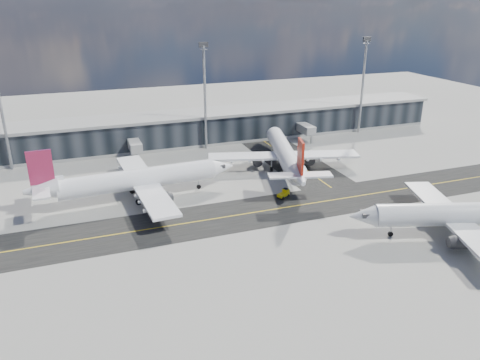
{
  "coord_description": "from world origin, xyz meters",
  "views": [
    {
      "loc": [
        -34.41,
        -73.62,
        39.53
      ],
      "look_at": [
        -3.96,
        9.52,
        5.0
      ],
      "focal_mm": 35.0,
      "sensor_mm": 36.0,
      "label": 1
    }
  ],
  "objects": [
    {
      "name": "baggage_tug",
      "position": [
        5.77,
        8.9,
        0.88
      ],
      "size": [
        3.09,
        2.47,
        1.75
      ],
      "rotation": [
        0.0,
        0.0,
        -1.08
      ],
      "color": "#DCC20B",
      "rests_on": "ground"
    },
    {
      "name": "ground",
      "position": [
        0.0,
        0.0,
        0.0
      ],
      "size": [
        300.0,
        300.0,
        0.0
      ],
      "primitive_type": "plane",
      "color": "gray",
      "rests_on": "ground"
    },
    {
      "name": "airliner_near",
      "position": [
        28.39,
        -17.44,
        4.03
      ],
      "size": [
        40.31,
        34.76,
        12.2
      ],
      "rotation": [
        0.0,
        0.0,
        1.26
      ],
      "color": "silver",
      "rests_on": "ground"
    },
    {
      "name": "taxiway_lanes",
      "position": [
        3.91,
        10.74,
        0.01
      ],
      "size": [
        180.0,
        63.0,
        0.03
      ],
      "color": "black",
      "rests_on": "ground"
    },
    {
      "name": "airliner_redtail",
      "position": [
        12.9,
        23.92,
        4.28
      ],
      "size": [
        37.13,
        43.14,
        12.96
      ],
      "rotation": [
        0.0,
        0.0,
        -0.27
      ],
      "color": "white",
      "rests_on": "ground"
    },
    {
      "name": "service_van",
      "position": [
        24.59,
        32.01,
        0.67
      ],
      "size": [
        2.73,
        5.03,
        1.34
      ],
      "primitive_type": "imported",
      "rotation": [
        0.0,
        0.0,
        0.11
      ],
      "color": "white",
      "rests_on": "ground"
    },
    {
      "name": "terminal_concourse",
      "position": [
        0.04,
        54.93,
        4.09
      ],
      "size": [
        152.0,
        19.8,
        8.8
      ],
      "color": "black",
      "rests_on": "ground"
    },
    {
      "name": "airliner_af",
      "position": [
        -23.61,
        18.91,
        4.25
      ],
      "size": [
        43.47,
        37.06,
        12.88
      ],
      "rotation": [
        0.0,
        0.0,
        -1.51
      ],
      "color": "white",
      "rests_on": "ground"
    },
    {
      "name": "floodlight_masts",
      "position": [
        0.0,
        48.0,
        15.61
      ],
      "size": [
        102.5,
        0.7,
        28.9
      ],
      "color": "gray",
      "rests_on": "ground"
    }
  ]
}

